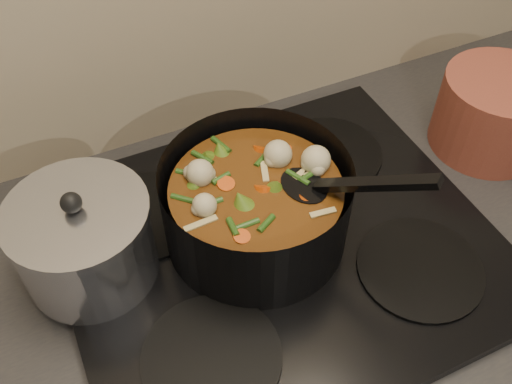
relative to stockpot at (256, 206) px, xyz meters
name	(u,v)px	position (x,y,z in m)	size (l,w,h in m)	color
counter	(272,378)	(0.02, -0.03, -0.53)	(2.64, 0.64, 0.91)	brown
stovetop	(279,245)	(0.02, -0.03, -0.07)	(0.62, 0.54, 0.03)	black
stockpot	(256,206)	(0.00, 0.00, 0.00)	(0.35, 0.35, 0.20)	black
saucepan	(85,240)	(-0.24, 0.04, 0.00)	(0.19, 0.19, 0.16)	silver
terracotta_crock	(494,113)	(0.46, 0.03, -0.01)	(0.19, 0.19, 0.13)	brown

